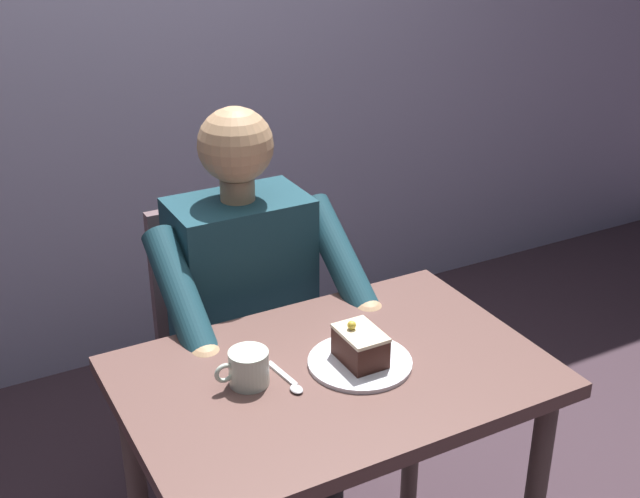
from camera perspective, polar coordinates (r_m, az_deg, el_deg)
dining_table at (r=1.92m, az=0.95°, el=-11.06°), size 0.93×0.62×0.75m
chair at (r=2.46m, az=-6.04°, el=-6.38°), size 0.42×0.42×0.89m
seated_person at (r=2.25m, az=-4.48°, el=-5.37°), size 0.53×0.58×1.21m
dessert_plate at (r=1.88m, az=2.74°, el=-7.74°), size 0.23×0.23×0.01m
cake_slice at (r=1.86m, az=2.76°, el=-6.62°), size 0.08×0.12×0.10m
coffee_cup at (r=1.80m, az=-4.94°, el=-8.04°), size 0.12×0.09×0.08m
dessert_spoon at (r=1.82m, az=-2.08°, el=-9.06°), size 0.03×0.14×0.01m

